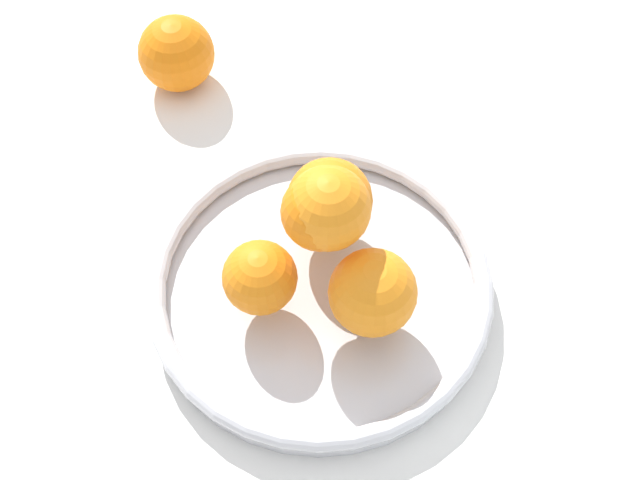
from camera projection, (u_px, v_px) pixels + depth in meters
ground_plane at (320, 298)px, 0.84m from camera, size 4.00×4.00×0.00m
fruit_bowl at (320, 288)px, 0.83m from camera, size 0.32×0.32×0.03m
orange_pile at (327, 237)px, 0.77m from camera, size 0.17×0.17×0.13m
stray_orange at (176, 53)px, 0.96m from camera, size 0.08×0.08×0.08m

